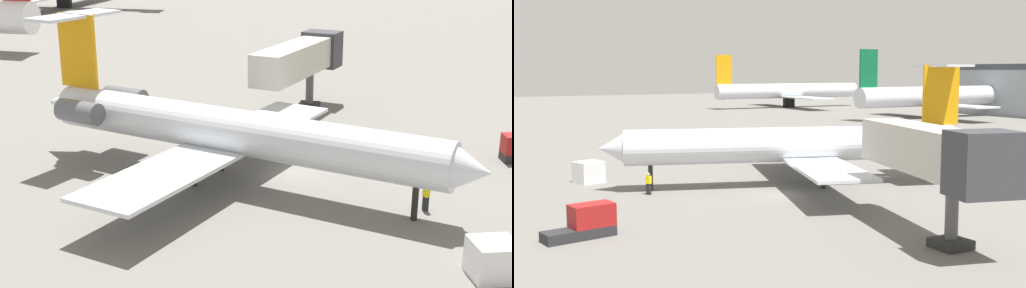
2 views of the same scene
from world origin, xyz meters
TOP-DOWN VIEW (x-y plane):
  - ground_plane at (0.00, 0.00)m, footprint 400.00×400.00m
  - regional_jet at (-2.81, 3.69)m, footprint 23.58×30.69m
  - jet_bridge at (15.01, 1.38)m, footprint 13.73×6.11m
  - ground_crew_marshaller at (-5.00, -8.87)m, footprint 0.48×0.43m
  - cargo_container_uld at (-12.45, -11.76)m, footprint 2.53×2.58m

SIDE VIEW (x-z plane):
  - ground_plane at x=0.00m, z-range -0.10..0.00m
  - ground_crew_marshaller at x=-5.00m, z-range 0.01..1.70m
  - cargo_container_uld at x=-12.45m, z-range 0.00..1.79m
  - regional_jet at x=-2.81m, z-range -1.48..8.41m
  - jet_bridge at x=15.01m, z-range 1.55..8.09m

